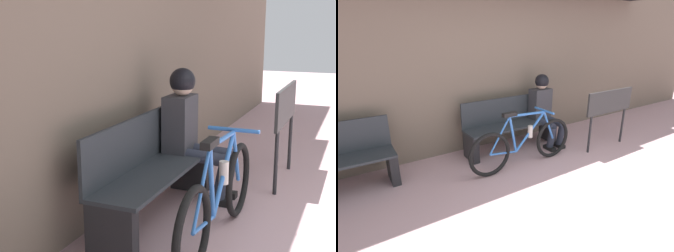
% 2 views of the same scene
% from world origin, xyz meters
% --- Properties ---
extents(storefront_wall, '(12.00, 0.56, 3.20)m').
position_xyz_m(storefront_wall, '(0.00, 2.74, 1.66)').
color(storefront_wall, '#756656').
rests_on(storefront_wall, ground_plane).
extents(park_bench_near, '(1.58, 0.42, 0.82)m').
position_xyz_m(park_bench_near, '(0.08, 2.36, 0.38)').
color(park_bench_near, '#2D3338').
rests_on(park_bench_near, ground_plane).
extents(bicycle, '(1.69, 0.40, 0.82)m').
position_xyz_m(bicycle, '(-0.12, 1.73, 0.34)').
color(bicycle, black).
rests_on(bicycle, ground_plane).
extents(person_seated, '(0.34, 0.62, 1.17)m').
position_xyz_m(person_seated, '(0.66, 2.24, 0.67)').
color(person_seated, '#2D3342').
rests_on(person_seated, ground_plane).
extents(signboard, '(1.03, 0.04, 0.96)m').
position_xyz_m(signboard, '(1.42, 1.53, 0.72)').
color(signboard, '#232326').
rests_on(signboard, ground_plane).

